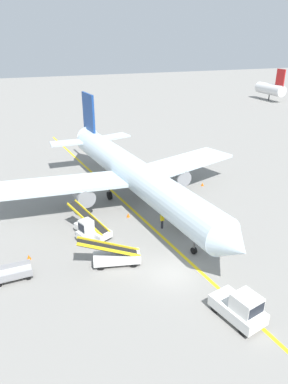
# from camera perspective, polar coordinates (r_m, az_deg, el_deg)

# --- Properties ---
(ground_plane) EXTENTS (300.00, 300.00, 0.00)m
(ground_plane) POSITION_cam_1_polar(r_m,az_deg,el_deg) (28.81, 4.47, -12.85)
(ground_plane) COLOR gray
(taxi_line_yellow) EXTENTS (10.27, 79.41, 0.01)m
(taxi_line_yellow) POSITION_cam_1_polar(r_m,az_deg,el_deg) (33.10, 3.22, -7.45)
(taxi_line_yellow) COLOR yellow
(taxi_line_yellow) RESTS_ON ground
(airliner) EXTENTS (28.39, 35.32, 10.10)m
(airliner) POSITION_cam_1_polar(r_m,az_deg,el_deg) (39.00, -1.92, 3.20)
(airliner) COLOR silver
(airliner) RESTS_ON ground
(pushback_tug) EXTENTS (2.68, 3.94, 2.20)m
(pushback_tug) POSITION_cam_1_polar(r_m,az_deg,el_deg) (25.04, 15.21, -17.48)
(pushback_tug) COLOR silver
(pushback_tug) RESTS_ON ground
(baggage_tug_near_wing) EXTENTS (2.71, 2.08, 2.10)m
(baggage_tug_near_wing) POSITION_cam_1_polar(r_m,az_deg,el_deg) (32.77, -8.78, -6.19)
(baggage_tug_near_wing) COLOR silver
(baggage_tug_near_wing) RESTS_ON ground
(belt_loader_forward_hold) EXTENTS (5.16, 2.29, 2.59)m
(belt_loader_forward_hold) POSITION_cam_1_polar(r_m,az_deg,el_deg) (29.39, -4.63, -10.17)
(belt_loader_forward_hold) COLOR silver
(belt_loader_forward_hold) RESTS_ON ground
(belt_loader_aft_hold) EXTENTS (3.39, 5.02, 2.59)m
(belt_loader_aft_hold) POSITION_cam_1_polar(r_m,az_deg,el_deg) (33.57, -8.35, -5.67)
(belt_loader_aft_hold) COLOR silver
(belt_loader_aft_hold) RESTS_ON ground
(baggage_cart_loaded) EXTENTS (2.82, 3.60, 0.94)m
(baggage_cart_loaded) POSITION_cam_1_polar(r_m,az_deg,el_deg) (34.64, 7.76, -5.23)
(baggage_cart_loaded) COLOR #A5A5A8
(baggage_cart_loaded) RESTS_ON ground
(baggage_cart_empty_trailing) EXTENTS (3.79, 1.69, 0.94)m
(baggage_cart_empty_trailing) POSITION_cam_1_polar(r_m,az_deg,el_deg) (29.66, -20.32, -12.19)
(baggage_cart_empty_trailing) COLOR #A5A5A8
(baggage_cart_empty_trailing) RESTS_ON ground
(ground_crew_marshaller) EXTENTS (0.36, 0.24, 1.70)m
(ground_crew_marshaller) POSITION_cam_1_polar(r_m,az_deg,el_deg) (34.29, 2.94, -4.49)
(ground_crew_marshaller) COLOR #26262D
(ground_crew_marshaller) RESTS_ON ground
(safety_cone_nose_left) EXTENTS (0.36, 0.36, 0.44)m
(safety_cone_nose_left) POSITION_cam_1_polar(r_m,az_deg,el_deg) (44.70, 9.37, 1.25)
(safety_cone_nose_left) COLOR orange
(safety_cone_nose_left) RESTS_ON ground
(safety_cone_nose_right) EXTENTS (0.36, 0.36, 0.44)m
(safety_cone_nose_right) POSITION_cam_1_polar(r_m,az_deg,el_deg) (36.65, -2.55, -3.72)
(safety_cone_nose_right) COLOR orange
(safety_cone_nose_right) RESTS_ON ground
(safety_cone_wingtip_left) EXTENTS (0.36, 0.36, 0.44)m
(safety_cone_wingtip_left) POSITION_cam_1_polar(r_m,az_deg,el_deg) (36.44, 14.23, -4.68)
(safety_cone_wingtip_left) COLOR orange
(safety_cone_wingtip_left) RESTS_ON ground
(safety_cone_wingtip_right) EXTENTS (0.36, 0.36, 0.44)m
(safety_cone_wingtip_right) POSITION_cam_1_polar(r_m,az_deg,el_deg) (31.64, -18.00, -9.90)
(safety_cone_wingtip_right) COLOR orange
(safety_cone_wingtip_right) RESTS_ON ground
(distant_aircraft_far_left) EXTENTS (3.00, 10.10, 8.80)m
(distant_aircraft_far_left) POSITION_cam_1_polar(r_m,az_deg,el_deg) (110.35, 19.64, 15.34)
(distant_aircraft_far_left) COLOR silver
(distant_aircraft_far_left) RESTS_ON ground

